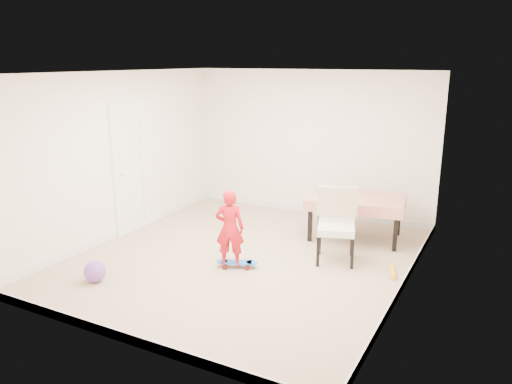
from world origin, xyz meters
The scene contains 17 objects.
ground centered at (0.00, 0.00, 0.00)m, with size 5.00×5.00×0.00m, color tan.
ceiling centered at (0.00, 0.00, 2.58)m, with size 4.50×5.00×0.04m, color white.
wall_back centered at (0.00, 2.48, 1.30)m, with size 4.50×0.04×2.60m, color white.
wall_front centered at (0.00, -2.48, 1.30)m, with size 4.50×0.04×2.60m, color white.
wall_left centered at (-2.23, 0.00, 1.30)m, with size 0.04×5.00×2.60m, color white.
wall_right centered at (2.23, 0.00, 1.30)m, with size 0.04×5.00×2.60m, color white.
door centered at (-2.22, 0.30, 1.02)m, with size 0.10×0.94×2.11m, color white.
baseboard_back centered at (0.00, 2.49, 0.06)m, with size 4.50×0.02×0.12m, color white.
baseboard_front centered at (0.00, -2.49, 0.06)m, with size 4.50×0.02×0.12m, color white.
baseboard_left centered at (-2.24, 0.00, 0.06)m, with size 0.02×5.00×0.12m, color white.
baseboard_right centered at (2.24, 0.00, 0.06)m, with size 0.02×5.00×0.12m, color white.
dining_table centered at (1.16, 1.56, 0.34)m, with size 1.47×0.93×0.69m, color red, non-canonical shape.
dining_chair centered at (1.20, 0.51, 0.52)m, with size 0.56×0.64×1.03m, color white, non-canonical shape.
skateboard centered at (0.08, -0.33, 0.04)m, with size 0.56×0.21×0.08m, color blue, non-canonical shape.
child centered at (0.01, -0.38, 0.54)m, with size 0.39×0.26×1.07m, color red.
balloon centered at (-1.30, -1.57, 0.14)m, with size 0.28×0.28×0.28m, color purple.
foam_toy centered at (2.04, 0.44, 0.03)m, with size 0.06×0.06×0.40m, color yellow.
Camera 1 is at (3.27, -5.83, 2.77)m, focal length 35.00 mm.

